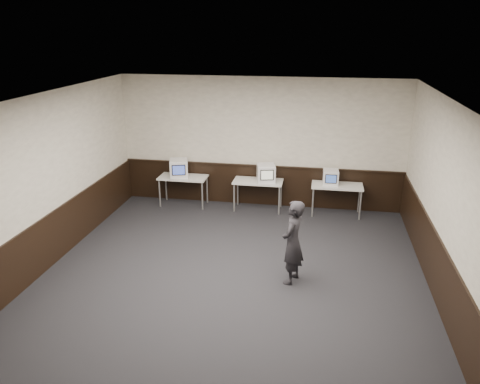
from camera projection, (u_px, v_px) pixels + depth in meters
The scene contains 17 objects.
floor at pixel (230, 283), 8.32m from camera, with size 8.00×8.00×0.00m, color black.
ceiling at pixel (228, 102), 7.24m from camera, with size 8.00×8.00×0.00m, color white.
back_wall at pixel (261, 143), 11.49m from camera, with size 7.00×7.00×0.00m, color #BDB6A6.
front_wall at pixel (140, 356), 4.07m from camera, with size 7.00×7.00×0.00m, color #BDB6A6.
left_wall at pixel (37, 187), 8.35m from camera, with size 8.00×8.00×0.00m, color #BDB6A6.
right_wall at pixel (451, 212), 7.21m from camera, with size 8.00×8.00×0.00m, color #BDB6A6.
wainscot_back at pixel (260, 185), 11.84m from camera, with size 6.98×0.04×1.00m, color black.
wainscot_left at pixel (47, 243), 8.71m from camera, with size 0.04×7.98×1.00m, color black.
wainscot_right at pixel (440, 275), 7.58m from camera, with size 0.04×7.98×1.00m, color black.
wainscot_rail at pixel (260, 166), 11.65m from camera, with size 6.98×0.06×0.04m, color black.
desk_left at pixel (183, 179), 11.74m from camera, with size 1.20×0.60×0.75m.
desk_center at pixel (258, 183), 11.43m from camera, with size 1.20×0.60×0.75m.
desk_right at pixel (337, 188), 11.12m from camera, with size 1.20×0.60×0.75m.
emac_left at pixel (179, 168), 11.63m from camera, with size 0.56×0.57×0.44m.
emac_center at pixel (266, 173), 11.27m from camera, with size 0.51×0.53×0.43m.
emac_right at pixel (331, 177), 11.07m from camera, with size 0.37×0.40×0.36m.
person at pixel (293, 242), 8.12m from camera, with size 0.56×0.37×1.53m, color black.
Camera 1 is at (1.44, -7.15, 4.31)m, focal length 35.00 mm.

